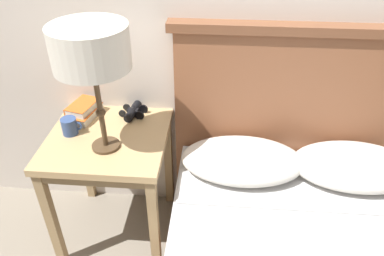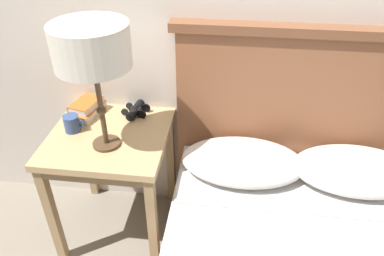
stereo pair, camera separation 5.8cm
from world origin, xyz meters
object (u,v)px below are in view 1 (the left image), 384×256
(nightstand, at_px, (110,150))
(book_stacked_on_top, at_px, (83,106))
(coffee_mug, at_px, (70,126))
(book_on_nightstand, at_px, (84,113))
(table_lamp, at_px, (90,50))
(binoculars_pair, at_px, (133,111))

(nightstand, height_order, book_stacked_on_top, book_stacked_on_top)
(nightstand, height_order, coffee_mug, coffee_mug)
(book_on_nightstand, bearing_deg, table_lamp, -53.39)
(table_lamp, relative_size, book_on_nightstand, 2.64)
(book_stacked_on_top, distance_m, binoculars_pair, 0.26)
(book_stacked_on_top, relative_size, coffee_mug, 1.91)
(book_on_nightstand, distance_m, book_stacked_on_top, 0.04)
(nightstand, relative_size, book_stacked_on_top, 3.40)
(book_on_nightstand, bearing_deg, nightstand, -43.38)
(book_on_nightstand, distance_m, coffee_mug, 0.16)
(book_stacked_on_top, height_order, coffee_mug, coffee_mug)
(nightstand, height_order, book_on_nightstand, book_on_nightstand)
(book_stacked_on_top, relative_size, binoculars_pair, 1.20)
(nightstand, relative_size, table_lamp, 1.15)
(book_on_nightstand, height_order, coffee_mug, coffee_mug)
(nightstand, distance_m, book_stacked_on_top, 0.27)
(book_stacked_on_top, bearing_deg, nightstand, -43.48)
(table_lamp, height_order, book_stacked_on_top, table_lamp)
(book_on_nightstand, relative_size, coffee_mug, 2.14)
(book_on_nightstand, height_order, book_stacked_on_top, book_stacked_on_top)
(nightstand, height_order, table_lamp, table_lamp)
(book_stacked_on_top, height_order, binoculars_pair, book_stacked_on_top)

